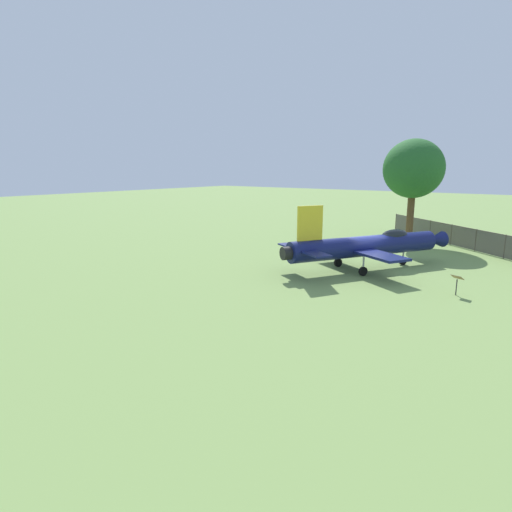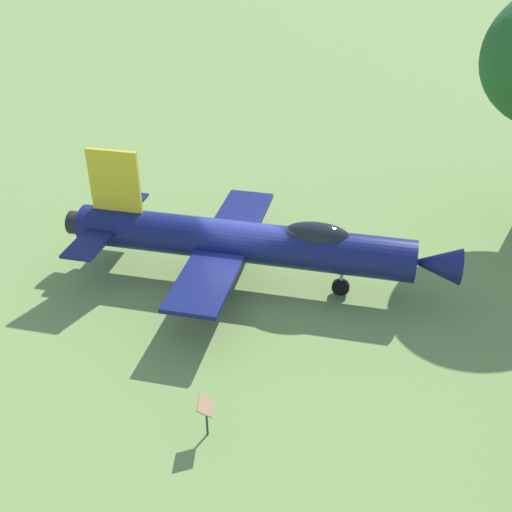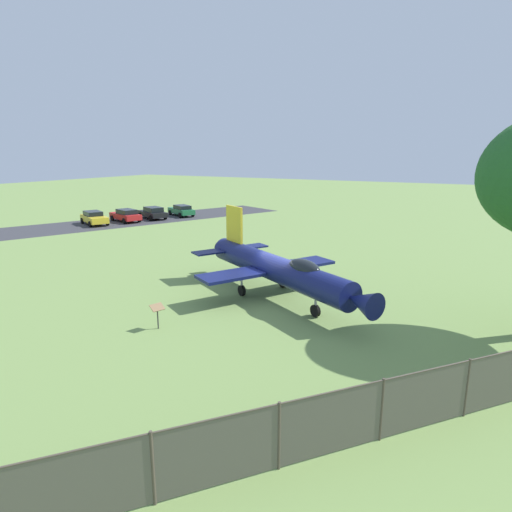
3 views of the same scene
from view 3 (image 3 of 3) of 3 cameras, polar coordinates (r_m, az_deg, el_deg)
ground_plane at (r=24.14m, az=2.42°, el=-5.37°), size 200.00×200.00×0.00m
parking_strip at (r=53.22m, az=-14.94°, el=4.57°), size 21.37×36.54×0.00m
display_jet at (r=23.37m, az=2.96°, el=-1.69°), size 12.54×8.85×4.56m
perimeter_fence at (r=14.92m, az=25.86°, el=-15.07°), size 19.72×23.75×1.88m
info_plaque at (r=20.16m, az=-12.77°, el=-6.99°), size 0.57×0.70×1.14m
parked_car_green at (r=55.46m, az=-9.72°, el=5.93°), size 4.76×3.54×1.37m
parked_car_black at (r=53.69m, az=-13.36°, el=5.54°), size 4.79×3.45×1.44m
parked_car_red at (r=52.37m, az=-16.67°, el=5.15°), size 4.89×3.21×1.44m
parked_car_yellow at (r=51.32m, az=-20.42°, el=4.72°), size 4.87×3.58×1.45m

